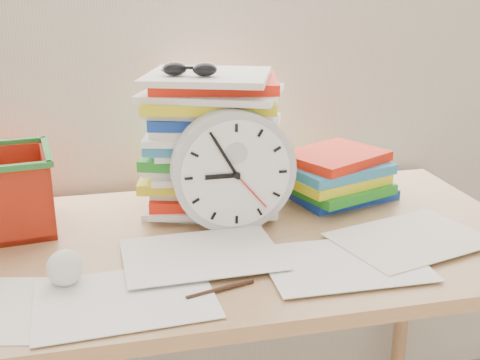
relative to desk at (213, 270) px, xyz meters
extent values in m
cube|color=#A47A4D|center=(0.00, 0.00, 0.06)|extent=(1.40, 0.70, 0.03)
cylinder|color=#A47A4D|center=(0.65, 0.30, -0.32)|extent=(0.04, 0.04, 0.72)
cylinder|color=#B4B4B4|center=(0.06, 0.05, 0.21)|extent=(0.27, 0.05, 0.27)
sphere|color=white|center=(-0.30, -0.13, 0.11)|extent=(0.07, 0.07, 0.07)
cylinder|color=black|center=(-0.03, -0.23, 0.08)|extent=(0.13, 0.05, 0.01)
camera|label=1|loc=(-0.21, -1.18, 0.62)|focal=45.00mm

